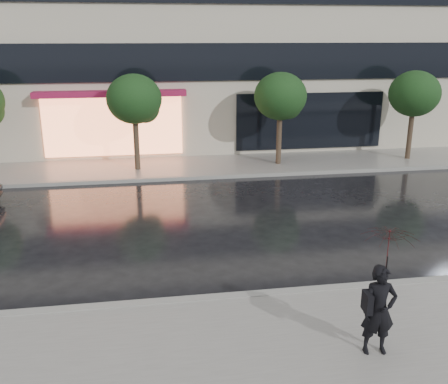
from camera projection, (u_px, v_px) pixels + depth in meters
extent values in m
plane|color=black|center=(264.00, 276.00, 11.75)|extent=(120.00, 120.00, 0.00)
cube|color=slate|center=(308.00, 358.00, 8.67)|extent=(60.00, 4.50, 0.12)
cube|color=slate|center=(209.00, 166.00, 21.39)|extent=(60.00, 3.50, 0.12)
cube|color=gray|center=(275.00, 294.00, 10.79)|extent=(60.00, 0.25, 0.14)
cube|color=gray|center=(214.00, 177.00, 19.74)|extent=(60.00, 0.25, 0.14)
cube|color=black|center=(203.00, 62.00, 21.70)|extent=(28.00, 0.12, 1.60)
cube|color=#FF8C59|center=(113.00, 126.00, 21.90)|extent=(6.00, 0.10, 2.60)
cube|color=maroon|center=(111.00, 94.00, 21.15)|extent=(6.40, 0.70, 0.25)
cube|color=black|center=(310.00, 121.00, 23.26)|extent=(7.00, 0.10, 2.60)
cylinder|color=#33261C|center=(137.00, 146.00, 20.39)|extent=(0.22, 0.22, 2.20)
ellipsoid|color=black|center=(134.00, 99.00, 19.82)|extent=(2.20, 2.20, 1.98)
sphere|color=black|center=(145.00, 108.00, 20.19)|extent=(1.20, 1.20, 1.20)
cylinder|color=#33261C|center=(279.00, 141.00, 21.29)|extent=(0.22, 0.22, 2.20)
ellipsoid|color=black|center=(280.00, 96.00, 20.72)|extent=(2.20, 2.20, 1.98)
sphere|color=black|center=(288.00, 105.00, 21.08)|extent=(1.20, 1.20, 1.20)
cylinder|color=#33261C|center=(410.00, 137.00, 22.19)|extent=(0.22, 0.22, 2.20)
ellipsoid|color=black|center=(415.00, 94.00, 21.61)|extent=(2.20, 2.20, 1.98)
sphere|color=black|center=(420.00, 102.00, 21.98)|extent=(1.20, 1.20, 1.20)
imported|color=black|center=(379.00, 310.00, 8.52)|extent=(0.63, 0.44, 1.63)
imported|color=#36090C|center=(388.00, 253.00, 8.20)|extent=(0.99, 1.01, 0.84)
cylinder|color=black|center=(385.00, 279.00, 8.34)|extent=(0.02, 0.02, 0.82)
cube|color=black|center=(367.00, 302.00, 8.39)|extent=(0.13, 0.31, 0.35)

